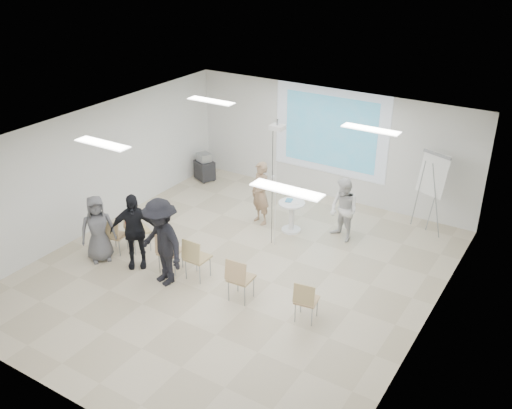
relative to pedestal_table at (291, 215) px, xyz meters
The scene contains 30 objects.
floor 2.25m from the pedestal_table, 93.60° to the right, with size 8.00×9.00×0.10m, color beige.
ceiling 3.41m from the pedestal_table, 93.60° to the right, with size 8.00×9.00×0.10m, color white.
wall_back 2.59m from the pedestal_table, 93.35° to the left, with size 8.00×0.10×3.00m, color silver.
wall_left 4.85m from the pedestal_table, 152.35° to the right, with size 0.10×9.00×3.00m, color silver.
wall_right 4.61m from the pedestal_table, 29.28° to the right, with size 0.10×9.00×3.00m, color silver.
projection_halo 2.69m from the pedestal_table, 93.45° to the left, with size 3.20×0.01×2.30m, color silver.
projection_image 2.68m from the pedestal_table, 93.47° to the left, with size 2.60×0.01×1.90m, color teal.
pedestal_table is the anchor object (origin of this frame).
player_left 0.98m from the pedestal_table, behind, with size 0.66×0.45×1.82m, color #A38164.
player_right 1.31m from the pedestal_table, 13.20° to the left, with size 0.81×0.65×1.69m, color white.
controller_left 1.05m from the pedestal_table, 160.58° to the left, with size 0.04×0.11×0.04m, color silver.
controller_right 1.36m from the pedestal_table, 27.34° to the left, with size 0.04×0.12×0.04m, color silver.
chair_far_left 4.16m from the pedestal_table, 133.38° to the right, with size 0.46×0.49×0.83m.
chair_left_mid 3.71m from the pedestal_table, 133.32° to the right, with size 0.62×0.64×0.98m.
chair_left_inner 3.29m from the pedestal_table, 113.44° to the right, with size 0.54×0.57×0.96m.
chair_center 3.00m from the pedestal_table, 102.83° to the right, with size 0.45×0.48×0.96m.
chair_right_inner 3.13m from the pedestal_table, 80.36° to the right, with size 0.48×0.51×0.96m.
chair_right_far 3.56m from the pedestal_table, 57.14° to the right, with size 0.47×0.49×0.87m.
red_jacket 3.80m from the pedestal_table, 131.45° to the right, with size 0.40×0.09×0.38m, color #B11525.
laptop 3.20m from the pedestal_table, 114.46° to the right, with size 0.35×0.26×0.03m, color black.
audience_left 3.83m from the pedestal_table, 123.55° to the right, with size 1.14×0.68×1.95m, color black.
audience_mid 3.60m from the pedestal_table, 109.18° to the right, with size 1.39×0.76×2.15m, color black.
audience_outer 4.51m from the pedestal_table, 131.02° to the right, with size 0.84×0.55×1.71m, color slate.
flipchart_easel 3.43m from the pedestal_table, 31.74° to the left, with size 0.82×0.65×2.01m.
av_cart 3.93m from the pedestal_table, 158.70° to the left, with size 0.67×0.62×0.82m.
ceiling_projector 2.36m from the pedestal_table, 93.17° to the right, with size 0.30×0.25×3.00m.
fluor_panel_nw 3.32m from the pedestal_table, behind, with size 1.20×0.30×0.02m, color white.
fluor_panel_ne 3.15m from the pedestal_table, ahead, with size 1.20×0.30×0.02m, color white.
fluor_panel_sw 4.96m from the pedestal_table, 120.06° to the right, with size 1.20×0.30×0.02m, color white.
fluor_panel_se 4.85m from the pedestal_table, 63.25° to the right, with size 1.20×0.30×0.02m, color white.
Camera 1 is at (5.87, -8.63, 6.65)m, focal length 40.00 mm.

